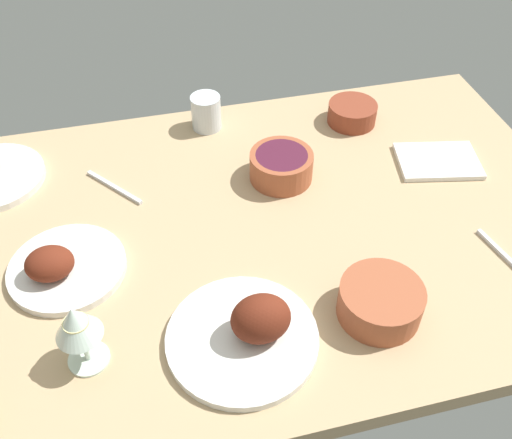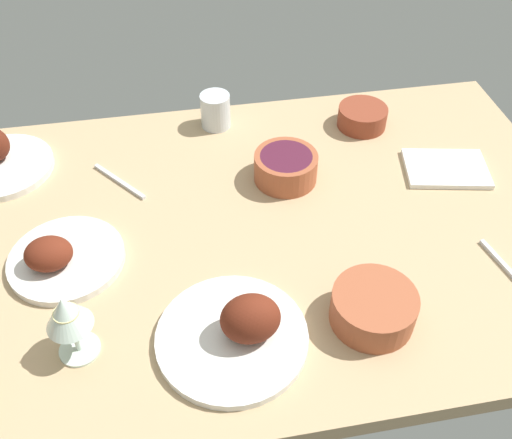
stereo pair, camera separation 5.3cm
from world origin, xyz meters
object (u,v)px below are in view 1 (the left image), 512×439
(folded_napkin, at_px, (438,161))
(spoon_loose, at_px, (508,259))
(water_tumbler, at_px, (206,112))
(fork_loose, at_px, (114,187))
(wine_glass, at_px, (77,325))
(bowl_cream, at_px, (381,301))
(bowl_pasta, at_px, (352,112))
(bowl_onions, at_px, (281,165))
(plate_near_viewer, at_px, (250,331))
(plate_center_main, at_px, (61,267))

(folded_napkin, bearing_deg, spoon_loose, 89.08)
(water_tumbler, relative_size, fork_loose, 0.51)
(wine_glass, distance_m, spoon_loose, 0.81)
(water_tumbler, distance_m, fork_loose, 0.30)
(bowl_cream, distance_m, spoon_loose, 0.30)
(wine_glass, bearing_deg, spoon_loose, -177.82)
(wine_glass, bearing_deg, bowl_cream, 177.12)
(bowl_pasta, bearing_deg, wine_glass, 39.04)
(bowl_onions, bearing_deg, fork_loose, -7.96)
(wine_glass, bearing_deg, water_tumbler, -117.13)
(plate_near_viewer, relative_size, bowl_onions, 1.87)
(plate_near_viewer, xyz_separation_m, spoon_loose, (-0.53, -0.06, -0.02))
(wine_glass, xyz_separation_m, fork_loose, (-0.07, -0.43, -0.10))
(plate_near_viewer, xyz_separation_m, bowl_onions, (-0.17, -0.40, 0.01))
(bowl_onions, relative_size, fork_loose, 0.84)
(plate_center_main, xyz_separation_m, bowl_pasta, (-0.71, -0.34, 0.01))
(bowl_pasta, distance_m, spoon_loose, 0.53)
(folded_napkin, bearing_deg, bowl_pasta, -56.13)
(spoon_loose, bearing_deg, folded_napkin, -11.93)
(bowl_onions, distance_m, wine_glass, 0.58)
(bowl_pasta, height_order, folded_napkin, bowl_pasta)
(bowl_onions, height_order, water_tumbler, water_tumbler)
(water_tumbler, height_order, fork_loose, water_tumbler)
(plate_center_main, height_order, bowl_cream, plate_center_main)
(plate_near_viewer, relative_size, water_tumbler, 3.06)
(wine_glass, relative_size, folded_napkin, 0.76)
(plate_center_main, xyz_separation_m, bowl_cream, (-0.55, 0.23, 0.01))
(folded_napkin, xyz_separation_m, fork_loose, (0.74, -0.09, -0.00))
(bowl_onions, distance_m, folded_napkin, 0.37)
(bowl_pasta, relative_size, wine_glass, 0.86)
(bowl_cream, bearing_deg, plate_near_viewer, 0.34)
(plate_center_main, height_order, bowl_pasta, plate_center_main)
(folded_napkin, relative_size, spoon_loose, 1.08)
(plate_near_viewer, distance_m, spoon_loose, 0.53)
(wine_glass, bearing_deg, bowl_pasta, -140.96)
(plate_center_main, distance_m, bowl_onions, 0.51)
(plate_center_main, xyz_separation_m, bowl_onions, (-0.48, -0.17, 0.01))
(wine_glass, distance_m, fork_loose, 0.44)
(plate_near_viewer, height_order, fork_loose, plate_near_viewer)
(wine_glass, bearing_deg, plate_near_viewer, 174.31)
(spoon_loose, bearing_deg, bowl_pasta, 3.43)
(wine_glass, height_order, fork_loose, wine_glass)
(bowl_cream, height_order, bowl_pasta, bowl_cream)
(bowl_pasta, xyz_separation_m, spoon_loose, (-0.13, 0.51, -0.02))
(plate_center_main, bearing_deg, plate_near_viewer, 143.53)
(wine_glass, distance_m, water_tumbler, 0.69)
(plate_center_main, bearing_deg, bowl_pasta, -154.39)
(bowl_pasta, xyz_separation_m, folded_napkin, (-0.14, 0.20, -0.02))
(plate_center_main, xyz_separation_m, folded_napkin, (-0.85, -0.14, -0.01))
(plate_center_main, xyz_separation_m, plate_near_viewer, (-0.31, 0.23, 0.01))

